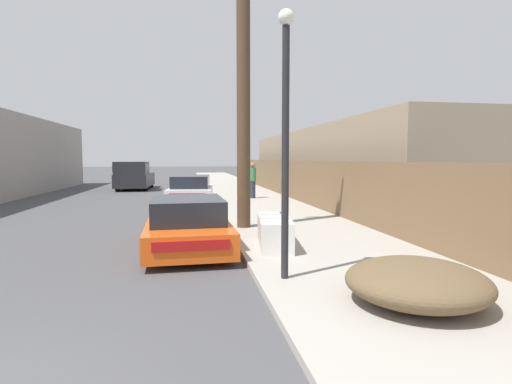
{
  "coord_description": "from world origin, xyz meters",
  "views": [
    {
      "loc": [
        2.11,
        -3.06,
        2.09
      ],
      "look_at": [
        4.18,
        9.13,
        1.06
      ],
      "focal_mm": 28.0,
      "sensor_mm": 36.0,
      "label": 1
    }
  ],
  "objects_px": {
    "discarded_fridge": "(274,232)",
    "pickup_truck": "(134,176)",
    "parked_sports_car_red": "(187,224)",
    "utility_pole": "(243,92)",
    "car_parked_mid": "(191,191)",
    "brush_pile": "(417,282)",
    "pedestrian": "(253,180)",
    "street_lamp": "(286,124)"
  },
  "relations": [
    {
      "from": "discarded_fridge",
      "to": "utility_pole",
      "type": "xyz_separation_m",
      "value": [
        -0.32,
        2.72,
        3.53
      ]
    },
    {
      "from": "pickup_truck",
      "to": "pedestrian",
      "type": "height_order",
      "value": "pedestrian"
    },
    {
      "from": "utility_pole",
      "to": "brush_pile",
      "type": "relative_size",
      "value": 3.93
    },
    {
      "from": "parked_sports_car_red",
      "to": "pedestrian",
      "type": "bearing_deg",
      "value": 70.6
    },
    {
      "from": "discarded_fridge",
      "to": "parked_sports_car_red",
      "type": "distance_m",
      "value": 2.1
    },
    {
      "from": "pedestrian",
      "to": "discarded_fridge",
      "type": "bearing_deg",
      "value": -96.67
    },
    {
      "from": "car_parked_mid",
      "to": "pedestrian",
      "type": "relative_size",
      "value": 2.52
    },
    {
      "from": "utility_pole",
      "to": "street_lamp",
      "type": "height_order",
      "value": "utility_pole"
    },
    {
      "from": "discarded_fridge",
      "to": "street_lamp",
      "type": "height_order",
      "value": "street_lamp"
    },
    {
      "from": "parked_sports_car_red",
      "to": "street_lamp",
      "type": "bearing_deg",
      "value": -65.29
    },
    {
      "from": "parked_sports_car_red",
      "to": "brush_pile",
      "type": "bearing_deg",
      "value": -58.05
    },
    {
      "from": "car_parked_mid",
      "to": "pedestrian",
      "type": "distance_m",
      "value": 3.45
    },
    {
      "from": "pickup_truck",
      "to": "utility_pole",
      "type": "distance_m",
      "value": 17.84
    },
    {
      "from": "utility_pole",
      "to": "brush_pile",
      "type": "height_order",
      "value": "utility_pole"
    },
    {
      "from": "parked_sports_car_red",
      "to": "utility_pole",
      "type": "distance_m",
      "value": 4.24
    },
    {
      "from": "discarded_fridge",
      "to": "pedestrian",
      "type": "height_order",
      "value": "pedestrian"
    },
    {
      "from": "brush_pile",
      "to": "pedestrian",
      "type": "xyz_separation_m",
      "value": [
        0.13,
        14.89,
        0.63
      ]
    },
    {
      "from": "utility_pole",
      "to": "brush_pile",
      "type": "bearing_deg",
      "value": -77.11
    },
    {
      "from": "car_parked_mid",
      "to": "street_lamp",
      "type": "height_order",
      "value": "street_lamp"
    },
    {
      "from": "discarded_fridge",
      "to": "street_lamp",
      "type": "xyz_separation_m",
      "value": [
        -0.33,
        -2.34,
        2.19
      ]
    },
    {
      "from": "discarded_fridge",
      "to": "brush_pile",
      "type": "bearing_deg",
      "value": -65.27
    },
    {
      "from": "car_parked_mid",
      "to": "pickup_truck",
      "type": "distance_m",
      "value": 10.6
    },
    {
      "from": "utility_pole",
      "to": "pedestrian",
      "type": "relative_size",
      "value": 4.24
    },
    {
      "from": "parked_sports_car_red",
      "to": "pedestrian",
      "type": "distance_m",
      "value": 10.8
    },
    {
      "from": "parked_sports_car_red",
      "to": "car_parked_mid",
      "type": "height_order",
      "value": "car_parked_mid"
    },
    {
      "from": "parked_sports_car_red",
      "to": "street_lamp",
      "type": "xyz_separation_m",
      "value": [
        1.59,
        -3.17,
        2.1
      ]
    },
    {
      "from": "parked_sports_car_red",
      "to": "pedestrian",
      "type": "xyz_separation_m",
      "value": [
        3.23,
        10.29,
        0.5
      ]
    },
    {
      "from": "discarded_fridge",
      "to": "parked_sports_car_red",
      "type": "height_order",
      "value": "parked_sports_car_red"
    },
    {
      "from": "car_parked_mid",
      "to": "utility_pole",
      "type": "relative_size",
      "value": 0.59
    },
    {
      "from": "car_parked_mid",
      "to": "brush_pile",
      "type": "relative_size",
      "value": 2.34
    },
    {
      "from": "discarded_fridge",
      "to": "brush_pile",
      "type": "xyz_separation_m",
      "value": [
        1.17,
        -3.77,
        -0.05
      ]
    },
    {
      "from": "utility_pole",
      "to": "parked_sports_car_red",
      "type": "bearing_deg",
      "value": -130.39
    },
    {
      "from": "pickup_truck",
      "to": "street_lamp",
      "type": "distance_m",
      "value": 22.52
    },
    {
      "from": "parked_sports_car_red",
      "to": "utility_pole",
      "type": "height_order",
      "value": "utility_pole"
    },
    {
      "from": "pickup_truck",
      "to": "parked_sports_car_red",
      "type": "bearing_deg",
      "value": 101.99
    },
    {
      "from": "discarded_fridge",
      "to": "pickup_truck",
      "type": "relative_size",
      "value": 0.36
    },
    {
      "from": "discarded_fridge",
      "to": "utility_pole",
      "type": "bearing_deg",
      "value": 104.17
    },
    {
      "from": "car_parked_mid",
      "to": "brush_pile",
      "type": "bearing_deg",
      "value": -72.7
    },
    {
      "from": "utility_pole",
      "to": "street_lamp",
      "type": "distance_m",
      "value": 5.23
    },
    {
      "from": "discarded_fridge",
      "to": "street_lamp",
      "type": "bearing_deg",
      "value": -90.61
    },
    {
      "from": "car_parked_mid",
      "to": "pickup_truck",
      "type": "height_order",
      "value": "pickup_truck"
    },
    {
      "from": "parked_sports_car_red",
      "to": "pickup_truck",
      "type": "relative_size",
      "value": 0.87
    }
  ]
}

